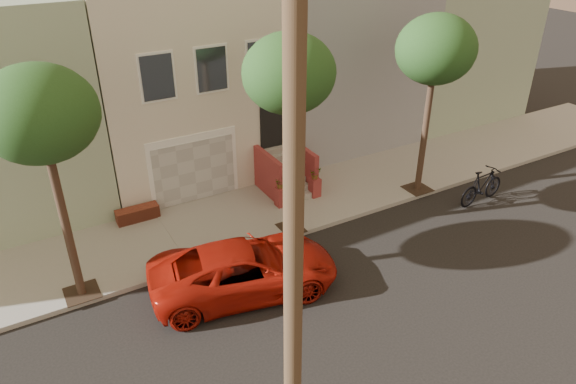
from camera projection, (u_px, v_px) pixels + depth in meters
ground at (330, 314)px, 13.85m from camera, size 90.00×90.00×0.00m
sidewalk at (242, 218)px, 17.88m from camera, size 40.00×3.70×0.15m
house_row at (174, 72)px, 20.60m from camera, size 33.10×11.70×7.00m
tree_left at (39, 116)px, 11.89m from camera, size 2.70×2.57×6.30m
tree_mid at (289, 75)px, 14.72m from camera, size 2.70×2.57×6.30m
tree_right at (436, 51)px, 17.11m from camera, size 2.70×2.57×6.30m
pickup_truck at (244, 269)px, 14.37m from camera, size 5.51×3.34×1.43m
motorcycle at (482, 186)px, 18.70m from camera, size 2.22×0.79×1.31m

